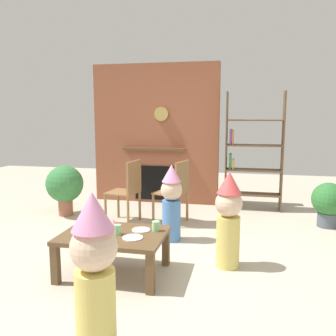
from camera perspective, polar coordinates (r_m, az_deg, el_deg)
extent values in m
plane|color=#BCB29E|center=(3.92, -3.48, -14.61)|extent=(12.00, 12.00, 0.00)
cube|color=#935138|center=(6.27, -1.98, 5.44)|extent=(2.20, 0.18, 2.40)
cube|color=black|center=(6.27, -2.16, -2.39)|extent=(0.70, 0.02, 0.60)
cube|color=brown|center=(6.15, -2.28, 3.04)|extent=(1.10, 0.10, 0.04)
cylinder|color=tan|center=(6.11, -1.08, 8.64)|extent=(0.24, 0.04, 0.24)
cube|color=brown|center=(5.91, 9.29, 2.70)|extent=(0.02, 0.28, 1.90)
cube|color=brown|center=(5.93, 17.82, 2.43)|extent=(0.02, 0.28, 1.90)
cube|color=brown|center=(6.01, 13.33, -4.08)|extent=(0.86, 0.28, 0.02)
cube|color=brown|center=(5.94, 13.47, -0.31)|extent=(0.86, 0.28, 0.02)
cube|color=brown|center=(5.89, 13.60, 3.54)|extent=(0.86, 0.28, 0.02)
cube|color=brown|center=(5.87, 13.74, 7.43)|extent=(0.86, 0.28, 0.02)
cube|color=#B23333|center=(5.99, 9.79, -3.11)|extent=(0.03, 0.20, 0.16)
cube|color=#3359A5|center=(5.99, 10.26, -2.92)|extent=(0.03, 0.20, 0.21)
cube|color=#3F8C4C|center=(5.92, 9.92, 1.08)|extent=(0.04, 0.20, 0.25)
cube|color=gold|center=(5.93, 10.38, 0.65)|extent=(0.03, 0.20, 0.16)
cube|color=#8C4C99|center=(5.88, 10.00, 4.94)|extent=(0.03, 0.20, 0.25)
cube|color=#D87F3F|center=(5.88, 10.34, 4.83)|extent=(0.02, 0.20, 0.23)
cube|color=brown|center=(3.53, -8.71, -10.58)|extent=(0.99, 0.71, 0.04)
cube|color=brown|center=(3.53, -17.55, -14.49)|extent=(0.07, 0.07, 0.37)
cube|color=brown|center=(3.20, -2.83, -16.51)|extent=(0.07, 0.07, 0.37)
cube|color=brown|center=(4.03, -13.14, -11.32)|extent=(0.07, 0.07, 0.37)
cube|color=brown|center=(3.76, -0.34, -12.61)|extent=(0.07, 0.07, 0.37)
cylinder|color=#E5666B|center=(3.37, -11.46, -10.46)|extent=(0.08, 0.08, 0.09)
cylinder|color=#8CD18C|center=(3.47, -8.04, -9.73)|extent=(0.06, 0.06, 0.10)
cylinder|color=#8CD18C|center=(3.54, -1.95, -9.27)|extent=(0.08, 0.08, 0.10)
cylinder|color=#F2CC4C|center=(3.67, -13.50, -8.83)|extent=(0.06, 0.06, 0.10)
cylinder|color=white|center=(3.36, -5.72, -11.03)|extent=(0.19, 0.19, 0.01)
cylinder|color=white|center=(3.57, -4.32, -9.85)|extent=(0.18, 0.18, 0.01)
cone|color=pink|center=(3.74, -8.72, -8.60)|extent=(0.10, 0.10, 0.07)
cube|color=silver|center=(3.52, -12.97, -10.38)|extent=(0.10, 0.13, 0.01)
cylinder|color=#E0CC66|center=(2.49, -11.46, -21.79)|extent=(0.26, 0.26, 0.58)
sphere|color=beige|center=(2.31, -11.79, -12.35)|extent=(0.30, 0.30, 0.30)
cone|color=pink|center=(2.23, -11.97, -6.75)|extent=(0.27, 0.27, 0.24)
cylinder|color=#E0CC66|center=(3.74, 9.54, -11.54)|extent=(0.24, 0.24, 0.53)
sphere|color=beige|center=(3.62, 9.69, -5.59)|extent=(0.27, 0.27, 0.27)
cone|color=#EA4C4C|center=(3.58, 9.78, -2.28)|extent=(0.25, 0.25, 0.22)
cylinder|color=#4C7FC6|center=(4.43, 0.55, -8.36)|extent=(0.23, 0.23, 0.51)
sphere|color=beige|center=(4.33, 0.56, -3.50)|extent=(0.26, 0.26, 0.26)
cone|color=pink|center=(4.29, 0.56, -0.84)|extent=(0.24, 0.24, 0.21)
cube|color=olive|center=(5.15, -7.26, -3.85)|extent=(0.46, 0.46, 0.02)
cube|color=olive|center=(5.02, -5.46, -1.42)|extent=(0.10, 0.40, 0.45)
cylinder|color=olive|center=(5.44, -7.95, -5.63)|extent=(0.04, 0.04, 0.43)
cylinder|color=olive|center=(5.14, -9.96, -6.52)|extent=(0.04, 0.04, 0.43)
cylinder|color=olive|center=(5.28, -4.54, -6.03)|extent=(0.04, 0.04, 0.43)
cylinder|color=olive|center=(4.97, -6.40, -6.98)|extent=(0.04, 0.04, 0.43)
cube|color=olive|center=(5.09, 0.40, -3.94)|extent=(0.50, 0.50, 0.02)
cube|color=olive|center=(4.96, 2.29, -1.51)|extent=(0.14, 0.39, 0.45)
cylinder|color=olive|center=(5.38, -0.39, -5.72)|extent=(0.04, 0.04, 0.43)
cylinder|color=olive|center=(5.08, -2.37, -6.59)|extent=(0.04, 0.04, 0.43)
cylinder|color=olive|center=(5.22, 3.09, -6.18)|extent=(0.04, 0.04, 0.43)
cylinder|color=olive|center=(4.91, 1.26, -7.13)|extent=(0.04, 0.04, 0.43)
cylinder|color=#4C5660|center=(5.45, 24.11, -7.55)|extent=(0.27, 0.27, 0.20)
sphere|color=#2E7233|center=(5.38, 24.30, -4.56)|extent=(0.46, 0.46, 0.46)
cylinder|color=#9E5B42|center=(5.75, -16.04, -6.02)|extent=(0.22, 0.22, 0.25)
sphere|color=#357A3E|center=(5.67, -16.19, -2.43)|extent=(0.56, 0.56, 0.56)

